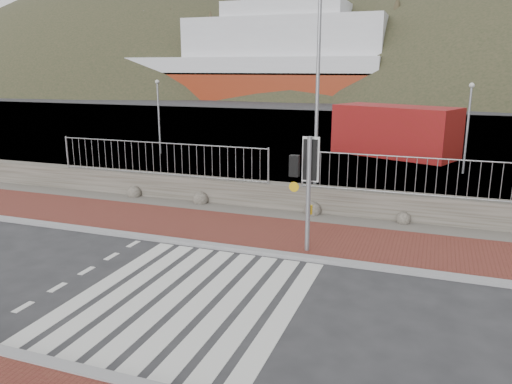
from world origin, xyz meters
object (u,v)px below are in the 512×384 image
at_px(traffic_signal_far, 307,170).
at_px(streetlight, 321,92).
at_px(ferry, 246,64).
at_px(shipping_container, 395,131).

relative_size(traffic_signal_far, streetlight, 0.44).
height_order(ferry, streetlight, ferry).
height_order(ferry, traffic_signal_far, ferry).
bearing_deg(ferry, shipping_container, -60.50).
distance_m(ferry, streetlight, 65.02).
bearing_deg(shipping_container, ferry, 141.91).
relative_size(traffic_signal_far, shipping_container, 0.47).
distance_m(traffic_signal_far, streetlight, 5.01).
relative_size(ferry, traffic_signal_far, 16.14).
bearing_deg(ferry, traffic_signal_far, -67.78).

